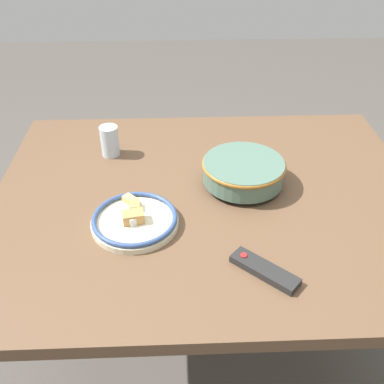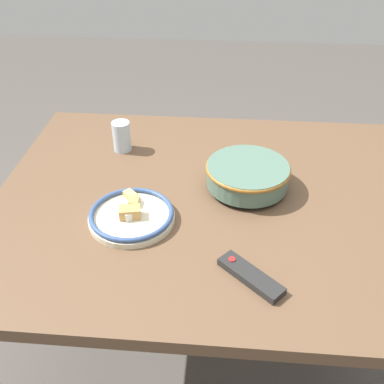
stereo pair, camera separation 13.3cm
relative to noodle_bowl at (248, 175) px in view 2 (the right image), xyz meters
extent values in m
plane|color=#4C4742|center=(0.11, 0.06, -0.83)|extent=(8.00, 8.00, 0.00)
cube|color=brown|center=(0.11, 0.06, -0.07)|extent=(1.33, 1.06, 0.04)
cylinder|color=brown|center=(-0.48, -0.40, -0.46)|extent=(0.06, 0.06, 0.74)
cylinder|color=brown|center=(0.71, -0.40, -0.46)|extent=(0.06, 0.06, 0.74)
cylinder|color=#4C6B5B|center=(0.00, 0.00, -0.04)|extent=(0.11, 0.11, 0.01)
cylinder|color=#4C6B5B|center=(0.00, 0.00, 0.00)|extent=(0.25, 0.25, 0.07)
cylinder|color=#9E4C1E|center=(0.00, 0.00, -0.01)|extent=(0.23, 0.23, 0.06)
torus|color=#936023|center=(0.00, 0.00, 0.03)|extent=(0.26, 0.26, 0.01)
cylinder|color=beige|center=(0.33, 0.19, -0.04)|extent=(0.25, 0.25, 0.02)
torus|color=#334C7F|center=(0.33, 0.19, -0.02)|extent=(0.24, 0.24, 0.01)
cube|color=silver|center=(0.34, 0.20, -0.02)|extent=(0.04, 0.05, 0.02)
cube|color=tan|center=(0.33, 0.14, -0.02)|extent=(0.03, 0.04, 0.02)
cube|color=tan|center=(0.35, 0.11, -0.02)|extent=(0.05, 0.05, 0.02)
cube|color=tan|center=(0.33, 0.20, -0.02)|extent=(0.07, 0.05, 0.03)
cube|color=black|center=(0.00, 0.39, -0.04)|extent=(0.17, 0.16, 0.02)
cylinder|color=red|center=(0.04, 0.35, -0.03)|extent=(0.02, 0.02, 0.00)
cylinder|color=silver|center=(0.44, -0.20, 0.00)|extent=(0.06, 0.06, 0.11)
camera|label=1|loc=(0.21, 1.17, 0.78)|focal=42.00mm
camera|label=2|loc=(0.08, 1.17, 0.78)|focal=42.00mm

